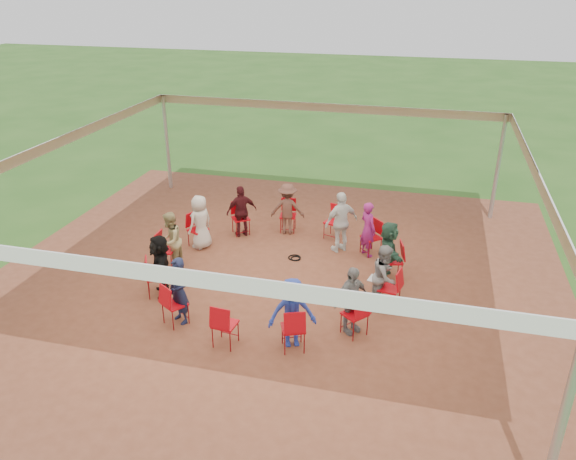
% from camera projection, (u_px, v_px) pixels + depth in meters
% --- Properties ---
extents(ground, '(80.00, 80.00, 0.00)m').
position_uv_depth(ground, '(276.00, 279.00, 12.91)').
color(ground, '#2A541A').
rests_on(ground, ground).
extents(dirt_patch, '(13.00, 13.00, 0.00)m').
position_uv_depth(dirt_patch, '(276.00, 279.00, 12.91)').
color(dirt_patch, brown).
rests_on(dirt_patch, ground).
extents(tent, '(10.33, 10.33, 3.00)m').
position_uv_depth(tent, '(275.00, 182.00, 11.93)').
color(tent, '#B2B2B7').
rests_on(tent, ground).
extents(chair_0, '(0.52, 0.50, 0.90)m').
position_uv_depth(chair_0, '(389.00, 288.00, 11.64)').
color(chair_0, '#BD050F').
rests_on(chair_0, ground).
extents(chair_1, '(0.54, 0.52, 0.90)m').
position_uv_depth(chair_1, '(393.00, 261.00, 12.77)').
color(chair_1, '#BD050F').
rests_on(chair_1, ground).
extents(chair_2, '(0.61, 0.61, 0.90)m').
position_uv_depth(chair_2, '(371.00, 238.00, 13.89)').
color(chair_2, '#BD050F').
rests_on(chair_2, ground).
extents(chair_3, '(0.54, 0.55, 0.90)m').
position_uv_depth(chair_3, '(334.00, 222.00, 14.75)').
color(chair_3, '#BD050F').
rests_on(chair_3, ground).
extents(chair_4, '(0.48, 0.50, 0.90)m').
position_uv_depth(chair_4, '(288.00, 216.00, 15.14)').
color(chair_4, '#BD050F').
rests_on(chair_4, ground).
extents(chair_5, '(0.60, 0.60, 0.90)m').
position_uv_depth(chair_5, '(241.00, 218.00, 14.98)').
color(chair_5, '#BD050F').
rests_on(chair_5, ground).
extents(chair_6, '(0.58, 0.57, 0.90)m').
position_uv_depth(chair_6, '(198.00, 230.00, 14.30)').
color(chair_6, '#BD050F').
rests_on(chair_6, ground).
extents(chair_7, '(0.45, 0.43, 0.90)m').
position_uv_depth(chair_7, '(167.00, 250.00, 13.26)').
color(chair_7, '#BD050F').
rests_on(chair_7, ground).
extents(chair_8, '(0.59, 0.58, 0.90)m').
position_uv_depth(chair_8, '(156.00, 276.00, 12.10)').
color(chair_8, '#BD050F').
rests_on(chair_8, ground).
extents(chair_9, '(0.59, 0.60, 0.90)m').
position_uv_depth(chair_9, '(175.00, 304.00, 11.08)').
color(chair_9, '#BD050F').
rests_on(chair_9, ground).
extents(chair_10, '(0.46, 0.48, 0.90)m').
position_uv_depth(chair_10, '(225.00, 324.00, 10.44)').
color(chair_10, '#BD050F').
rests_on(chair_10, ground).
extents(chair_11, '(0.56, 0.57, 0.90)m').
position_uv_depth(chair_11, '(293.00, 328.00, 10.32)').
color(chair_11, '#BD050F').
rests_on(chair_11, ground).
extents(chair_12, '(0.61, 0.60, 0.90)m').
position_uv_depth(chair_12, '(355.00, 314.00, 10.75)').
color(chair_12, '#BD050F').
rests_on(chair_12, ground).
extents(person_seated_0, '(0.53, 0.75, 1.40)m').
position_uv_depth(person_seated_0, '(385.00, 276.00, 11.58)').
color(person_seated_0, slate).
rests_on(person_seated_0, ground).
extents(person_seated_1, '(0.82, 1.38, 1.40)m').
position_uv_depth(person_seated_1, '(388.00, 251.00, 12.66)').
color(person_seated_1, '#264A38').
rests_on(person_seated_1, ground).
extents(person_seated_2, '(0.59, 0.60, 1.40)m').
position_uv_depth(person_seated_2, '(368.00, 229.00, 13.73)').
color(person_seated_2, '#881B66').
rests_on(person_seated_2, ground).
extents(person_seated_3, '(0.96, 0.58, 1.40)m').
position_uv_depth(person_seated_3, '(287.00, 209.00, 14.92)').
color(person_seated_3, brown).
rests_on(person_seated_3, ground).
extents(person_seated_4, '(0.91, 0.83, 1.40)m').
position_uv_depth(person_seated_4, '(242.00, 211.00, 14.77)').
color(person_seated_4, '#411015').
rests_on(person_seated_4, ground).
extents(person_seated_5, '(0.64, 0.78, 1.40)m').
position_uv_depth(person_seated_5, '(200.00, 222.00, 14.12)').
color(person_seated_5, beige).
rests_on(person_seated_5, ground).
extents(person_seated_6, '(0.41, 0.69, 1.40)m').
position_uv_depth(person_seated_6, '(170.00, 241.00, 13.13)').
color(person_seated_6, tan).
rests_on(person_seated_6, ground).
extents(person_seated_7, '(1.06, 1.37, 1.40)m').
position_uv_depth(person_seated_7, '(161.00, 265.00, 12.02)').
color(person_seated_7, black).
rests_on(person_seated_7, ground).
extents(person_seated_8, '(0.61, 0.56, 1.40)m').
position_uv_depth(person_seated_8, '(179.00, 291.00, 11.05)').
color(person_seated_8, '#161D3B').
rests_on(person_seated_8, ground).
extents(person_seated_9, '(1.01, 0.76, 1.40)m').
position_uv_depth(person_seated_9, '(292.00, 313.00, 10.32)').
color(person_seated_9, navy).
rests_on(person_seated_9, ground).
extents(person_seated_10, '(0.85, 0.90, 1.40)m').
position_uv_depth(person_seated_10, '(351.00, 300.00, 10.74)').
color(person_seated_10, slate).
rests_on(person_seated_10, ground).
extents(standing_person, '(1.00, 0.97, 1.57)m').
position_uv_depth(standing_person, '(341.00, 222.00, 13.92)').
color(standing_person, silver).
rests_on(standing_person, ground).
extents(cable_coil, '(0.41, 0.41, 0.03)m').
position_uv_depth(cable_coil, '(295.00, 258.00, 13.82)').
color(cable_coil, black).
rests_on(cable_coil, ground).
extents(laptop, '(0.32, 0.37, 0.22)m').
position_uv_depth(laptop, '(377.00, 277.00, 11.67)').
color(laptop, '#B7B7BC').
rests_on(laptop, ground).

